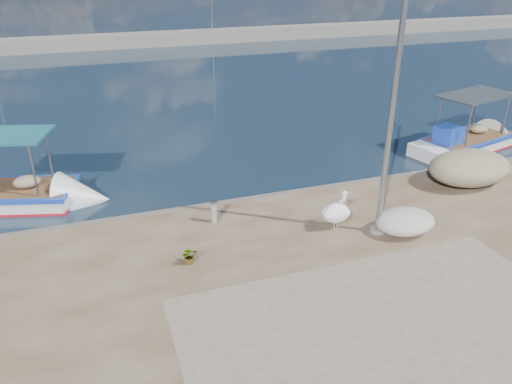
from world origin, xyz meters
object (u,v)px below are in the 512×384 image
object	(u,v)px
pelican	(337,212)
lamp_post	(390,124)
boat_left	(7,198)
boat_right	(466,144)
bollard_near	(214,211)

from	to	relation	value
pelican	lamp_post	distance (m)	3.01
boat_left	boat_right	distance (m)	18.86
boat_left	bollard_near	size ratio (longest dim) A/B	9.05
boat_left	boat_right	size ratio (longest dim) A/B	1.03
boat_right	boat_left	bearing A→B (deg)	163.31
boat_left	bollard_near	bearing A→B (deg)	-19.95
pelican	boat_right	bearing A→B (deg)	5.92
pelican	bollard_near	xyz separation A→B (m)	(-3.34, 1.53, -0.14)
boat_right	pelican	xyz separation A→B (m)	(-9.24, -5.30, 0.81)
boat_left	lamp_post	size ratio (longest dim) A/B	0.93
lamp_post	bollard_near	size ratio (longest dim) A/B	9.75
boat_right	lamp_post	xyz separation A→B (m)	(-8.19, -5.87, 3.57)
boat_right	pelican	distance (m)	10.69
boat_right	lamp_post	bearing A→B (deg)	-158.76
boat_left	pelican	distance (m)	11.39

